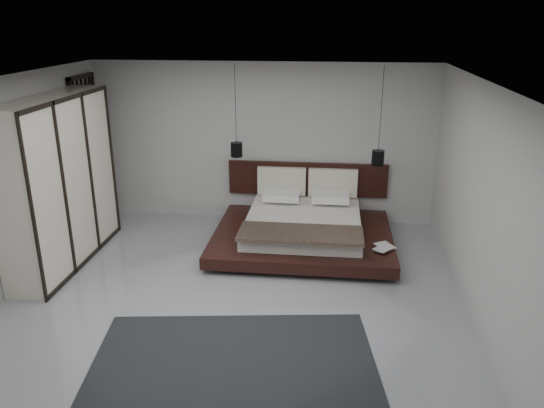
# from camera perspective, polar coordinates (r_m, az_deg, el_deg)

# --- Properties ---
(floor) EXTENTS (6.00, 6.00, 0.00)m
(floor) POSITION_cam_1_polar(r_m,az_deg,el_deg) (7.11, -4.17, -10.09)
(floor) COLOR #999CA2
(floor) RESTS_ON ground
(ceiling) EXTENTS (6.00, 6.00, 0.00)m
(ceiling) POSITION_cam_1_polar(r_m,az_deg,el_deg) (6.23, -4.82, 12.92)
(ceiling) COLOR white
(ceiling) RESTS_ON wall_back
(wall_back) EXTENTS (6.00, 0.00, 6.00)m
(wall_back) POSITION_cam_1_polar(r_m,az_deg,el_deg) (9.39, -1.04, 6.56)
(wall_back) COLOR #B3B3B1
(wall_back) RESTS_ON floor
(wall_front) EXTENTS (6.00, 0.00, 6.00)m
(wall_front) POSITION_cam_1_polar(r_m,az_deg,el_deg) (3.91, -12.92, -13.68)
(wall_front) COLOR #B3B3B1
(wall_front) RESTS_ON floor
(wall_left) EXTENTS (0.00, 6.00, 6.00)m
(wall_left) POSITION_cam_1_polar(r_m,az_deg,el_deg) (7.68, -27.04, 1.40)
(wall_left) COLOR #B3B3B1
(wall_left) RESTS_ON floor
(wall_right) EXTENTS (0.00, 6.00, 6.00)m
(wall_right) POSITION_cam_1_polar(r_m,az_deg,el_deg) (6.67, 21.75, -0.35)
(wall_right) COLOR #B3B3B1
(wall_right) RESTS_ON floor
(lattice_screen) EXTENTS (0.05, 0.90, 2.60)m
(lattice_screen) POSITION_cam_1_polar(r_m,az_deg,el_deg) (9.73, -19.05, 5.35)
(lattice_screen) COLOR black
(lattice_screen) RESTS_ON floor
(bed) EXTENTS (2.81, 2.40, 1.08)m
(bed) POSITION_cam_1_polar(r_m,az_deg,el_deg) (8.61, 3.39, -2.46)
(bed) COLOR black
(bed) RESTS_ON floor
(book_lower) EXTENTS (0.34, 0.37, 0.03)m
(book_lower) POSITION_cam_1_polar(r_m,az_deg,el_deg) (8.03, 11.39, -4.61)
(book_lower) COLOR #99724C
(book_lower) RESTS_ON bed
(book_upper) EXTENTS (0.33, 0.34, 0.02)m
(book_upper) POSITION_cam_1_polar(r_m,az_deg,el_deg) (8.00, 11.27, -4.53)
(book_upper) COLOR #99724C
(book_upper) RESTS_ON book_lower
(pendant_left) EXTENTS (0.19, 0.19, 1.49)m
(pendant_left) POSITION_cam_1_polar(r_m,az_deg,el_deg) (8.81, -3.84, 5.88)
(pendant_left) COLOR black
(pendant_left) RESTS_ON ceiling
(pendant_right) EXTENTS (0.20, 0.20, 1.56)m
(pendant_right) POSITION_cam_1_polar(r_m,az_deg,el_deg) (8.72, 11.33, 4.90)
(pendant_right) COLOR black
(pendant_right) RESTS_ON ceiling
(wardrobe) EXTENTS (0.60, 2.53, 2.48)m
(wardrobe) POSITION_cam_1_polar(r_m,az_deg,el_deg) (8.28, -21.93, 2.18)
(wardrobe) COLOR silver
(wardrobe) RESTS_ON floor
(rug) EXTENTS (3.29, 2.55, 0.01)m
(rug) POSITION_cam_1_polar(r_m,az_deg,el_deg) (5.83, -4.20, -17.49)
(rug) COLOR black
(rug) RESTS_ON floor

